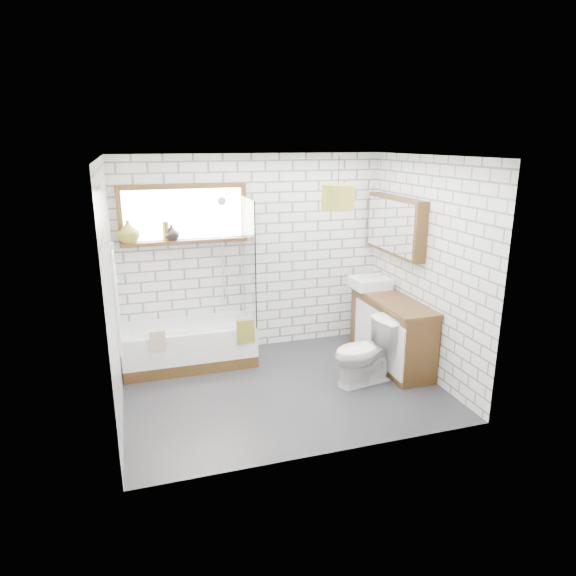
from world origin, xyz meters
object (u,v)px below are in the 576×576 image
object	(u,v)px
bathtub	(189,345)
toilet	(365,352)
vanity	(391,331)
basin	(370,283)
pendant	(338,197)

from	to	relation	value
bathtub	toilet	world-z (taller)	toilet
vanity	basin	distance (m)	0.70
bathtub	vanity	xyz separation A→B (m)	(2.37, -0.67, 0.16)
toilet	pendant	bearing A→B (deg)	-102.64
bathtub	toilet	bearing A→B (deg)	-30.97
pendant	basin	bearing A→B (deg)	46.48
basin	bathtub	bearing A→B (deg)	175.69
vanity	toilet	distance (m)	0.69
toilet	pendant	distance (m)	1.77
vanity	basin	bearing A→B (deg)	96.84
basin	pendant	xyz separation A→B (m)	(-0.86, -0.90, 1.21)
basin	toilet	bearing A→B (deg)	-118.07
vanity	toilet	world-z (taller)	vanity
bathtub	pendant	bearing A→B (deg)	-36.39
bathtub	pendant	world-z (taller)	pendant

